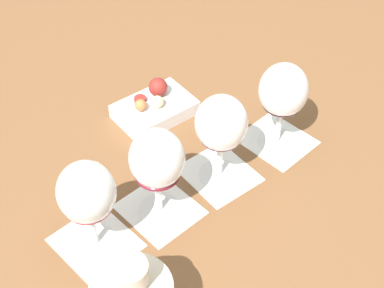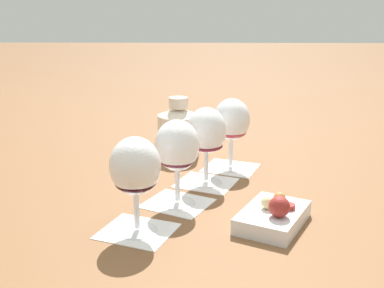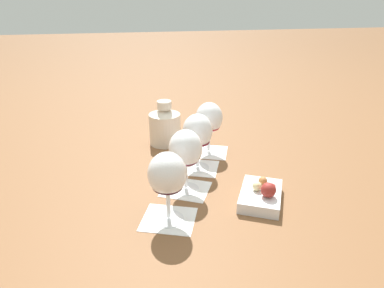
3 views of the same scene
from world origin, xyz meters
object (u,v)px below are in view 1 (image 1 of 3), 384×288
(wine_glass_2, at_px, (221,127))
(wine_glass_3, at_px, (283,94))
(snack_dish, at_px, (155,107))
(wine_glass_0, at_px, (87,196))
(wine_glass_1, at_px, (157,162))

(wine_glass_2, height_order, wine_glass_3, same)
(wine_glass_3, height_order, snack_dish, wine_glass_3)
(snack_dish, bearing_deg, wine_glass_0, -169.48)
(wine_glass_0, xyz_separation_m, wine_glass_3, (0.33, -0.17, -0.00))
(wine_glass_0, height_order, snack_dish, wine_glass_0)
(wine_glass_1, height_order, snack_dish, wine_glass_1)
(wine_glass_0, height_order, wine_glass_2, same)
(wine_glass_3, distance_m, snack_dish, 0.25)
(wine_glass_0, bearing_deg, wine_glass_1, -30.36)
(wine_glass_1, relative_size, wine_glass_3, 1.00)
(wine_glass_1, height_order, wine_glass_3, same)
(wine_glass_0, distance_m, wine_glass_2, 0.24)
(wine_glass_0, bearing_deg, wine_glass_3, -27.96)
(snack_dish, bearing_deg, wine_glass_2, -118.26)
(wine_glass_0, xyz_separation_m, wine_glass_1, (0.10, -0.06, 0.00))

